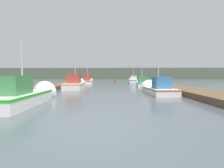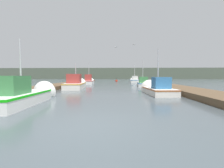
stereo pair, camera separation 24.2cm
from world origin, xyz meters
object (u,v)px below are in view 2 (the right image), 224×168
object	(u,v)px
fishing_boat_5	(134,80)
mooring_piling_1	(143,80)
fishing_boat_1	(156,89)
seagull_1	(115,47)
seagull_lead	(134,45)
channel_buoy	(116,81)
fishing_boat_2	(76,84)
fishing_boat_4	(89,81)
mooring_piling_0	(91,79)
fishing_boat_3	(143,83)
fishing_boat_0	(25,95)

from	to	relation	value
fishing_boat_5	mooring_piling_1	distance (m)	4.77
fishing_boat_1	seagull_1	world-z (taller)	seagull_1
fishing_boat_5	seagull_lead	xyz separation A→B (m)	(-1.26, -11.25, 5.18)
channel_buoy	seagull_1	bearing A→B (deg)	-90.10
fishing_boat_5	mooring_piling_1	world-z (taller)	fishing_boat_5
mooring_piling_1	fishing_boat_2	bearing A→B (deg)	-133.88
fishing_boat_4	seagull_lead	bearing A→B (deg)	-42.33
fishing_boat_5	channel_buoy	distance (m)	7.41
fishing_boat_4	channel_buoy	xyz separation A→B (m)	(4.74, 11.71, -0.33)
mooring_piling_0	seagull_1	xyz separation A→B (m)	(6.05, -12.25, 5.17)
fishing_boat_1	fishing_boat_3	world-z (taller)	fishing_boat_1
fishing_boat_1	channel_buoy	xyz separation A→B (m)	(-3.56, 25.58, -0.21)
mooring_piling_1	seagull_lead	world-z (taller)	seagull_lead
fishing_boat_2	fishing_boat_4	xyz separation A→B (m)	(-0.22, 9.00, -0.01)
fishing_boat_1	mooring_piling_1	world-z (taller)	fishing_boat_1
fishing_boat_2	fishing_boat_5	bearing A→B (deg)	54.31
mooring_piling_0	mooring_piling_1	xyz separation A→B (m)	(10.91, -8.14, 0.03)
fishing_boat_1	fishing_boat_5	distance (m)	19.27
fishing_boat_0	channel_buoy	size ratio (longest dim) A/B	4.95
mooring_piling_0	mooring_piling_1	world-z (taller)	mooring_piling_1
fishing_boat_4	channel_buoy	distance (m)	12.64
seagull_1	seagull_lead	bearing A→B (deg)	152.51
fishing_boat_4	seagull_lead	world-z (taller)	seagull_lead
fishing_boat_2	fishing_boat_5	size ratio (longest dim) A/B	1.22
mooring_piling_1	seagull_1	world-z (taller)	seagull_1
mooring_piling_0	mooring_piling_1	distance (m)	13.61
channel_buoy	mooring_piling_0	bearing A→B (deg)	-154.89
fishing_boat_1	mooring_piling_1	size ratio (longest dim) A/B	3.52
channel_buoy	fishing_boat_2	bearing A→B (deg)	-102.32
fishing_boat_3	channel_buoy	xyz separation A→B (m)	(-3.85, 17.01, -0.27)
fishing_boat_0	fishing_boat_2	size ratio (longest dim) A/B	0.90
fishing_boat_4	mooring_piling_0	bearing A→B (deg)	94.77
fishing_boat_1	mooring_piling_0	bearing A→B (deg)	108.82
seagull_1	fishing_boat_0	bearing A→B (deg)	88.86
fishing_boat_1	mooring_piling_0	distance (m)	24.69
fishing_boat_5	mooring_piling_0	world-z (taller)	fishing_boat_5
fishing_boat_3	seagull_1	xyz separation A→B (m)	(-3.87, 1.91, 5.36)
mooring_piling_1	channel_buoy	world-z (taller)	mooring_piling_1
fishing_boat_0	fishing_boat_4	distance (m)	18.51
fishing_boat_1	mooring_piling_1	distance (m)	14.66
fishing_boat_4	fishing_boat_0	bearing A→B (deg)	-93.40
fishing_boat_3	mooring_piling_0	size ratio (longest dim) A/B	3.53
seagull_lead	mooring_piling_0	bearing A→B (deg)	93.84
seagull_lead	fishing_boat_3	bearing A→B (deg)	-2.71
seagull_1	fishing_boat_2	bearing A→B (deg)	67.09
fishing_boat_5	seagull_lead	bearing A→B (deg)	-95.31
fishing_boat_2	channel_buoy	size ratio (longest dim) A/B	5.48
fishing_boat_3	channel_buoy	bearing A→B (deg)	107.25
fishing_boat_3	seagull_lead	distance (m)	5.38
seagull_lead	seagull_1	world-z (taller)	seagull_1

